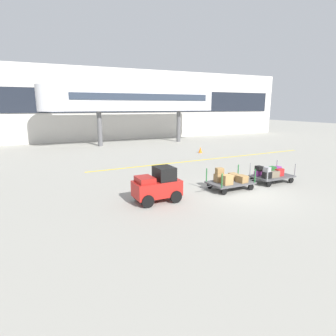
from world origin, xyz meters
TOP-DOWN VIEW (x-y plane):
  - ground_plane at (0.00, 0.00)m, footprint 120.00×120.00m
  - apron_lead_line at (3.54, 8.44)m, footprint 20.30×1.33m
  - terminal_building at (0.00, 25.98)m, footprint 51.13×2.51m
  - jet_bridge at (-0.15, 19.99)m, footprint 19.45×3.00m
  - baggage_tug at (-4.38, 0.64)m, footprint 2.15×1.31m
  - baggage_cart_lead at (-0.27, 0.81)m, footprint 3.03×1.50m
  - baggage_cart_middle at (2.69, 0.98)m, footprint 3.03×1.50m
  - safety_cone_near at (4.40, 11.51)m, footprint 0.36×0.36m

SIDE VIEW (x-z plane):
  - ground_plane at x=0.00m, z-range 0.00..0.00m
  - apron_lead_line at x=3.54m, z-range 0.00..0.01m
  - safety_cone_near at x=4.40m, z-range 0.00..0.55m
  - baggage_cart_lead at x=-0.27m, z-range -0.06..1.07m
  - baggage_cart_middle at x=2.69m, z-range -0.04..1.06m
  - baggage_tug at x=-4.38m, z-range -0.04..1.54m
  - terminal_building at x=0.00m, z-range 0.01..8.92m
  - jet_bridge at x=-0.15m, z-range 1.83..8.18m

